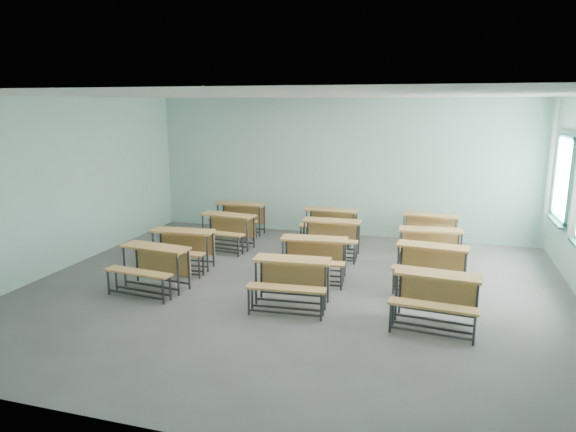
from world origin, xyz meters
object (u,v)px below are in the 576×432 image
desk_unit_r0c1 (291,276)px  desk_unit_r1c2 (431,261)px  desk_unit_r1c1 (313,252)px  desk_unit_r3c1 (330,220)px  desk_unit_r0c0 (152,262)px  desk_unit_r3c0 (239,214)px  desk_unit_r2c2 (431,243)px  desk_unit_r2c0 (226,226)px  desk_unit_r1c0 (181,244)px  desk_unit_r2c1 (331,233)px  desk_unit_r0c2 (436,292)px  desk_unit_r3c2 (430,226)px

desk_unit_r0c1 → desk_unit_r1c2: bearing=29.9°
desk_unit_r1c1 → desk_unit_r3c1: bearing=90.1°
desk_unit_r0c0 → desk_unit_r3c1: same height
desk_unit_r1c1 → desk_unit_r3c0: same height
desk_unit_r2c2 → desk_unit_r2c0: bearing=172.0°
desk_unit_r1c1 → desk_unit_r3c1: same height
desk_unit_r0c0 → desk_unit_r1c0: bearing=100.3°
desk_unit_r0c1 → desk_unit_r2c1: bearing=84.6°
desk_unit_r0c0 → desk_unit_r1c1: size_ratio=1.01×
desk_unit_r3c1 → desk_unit_r0c0: bearing=-116.0°
desk_unit_r1c1 → desk_unit_r3c0: 3.62m
desk_unit_r0c0 → desk_unit_r2c0: 2.70m
desk_unit_r2c0 → desk_unit_r2c2: bearing=4.7°
desk_unit_r0c1 → desk_unit_r2c1: (0.04, 2.80, 0.00)m
desk_unit_r2c1 → desk_unit_r2c2: bearing=-8.3°
desk_unit_r1c2 → desk_unit_r2c0: size_ratio=0.99×
desk_unit_r1c2 → desk_unit_r3c1: size_ratio=1.02×
desk_unit_r0c0 → desk_unit_r2c0: bearing=93.0°
desk_unit_r0c2 → desk_unit_r2c2: bearing=98.0°
desk_unit_r0c2 → desk_unit_r1c0: size_ratio=1.01×
desk_unit_r0c0 → desk_unit_r0c2: bearing=5.0°
desk_unit_r0c1 → desk_unit_r3c1: (-0.21, 3.89, 0.00)m
desk_unit_r2c1 → desk_unit_r3c0: (-2.47, 1.16, 0.00)m
desk_unit_r0c1 → desk_unit_r1c2: same height
desk_unit_r0c1 → desk_unit_r1c0: bearing=150.3°
desk_unit_r0c2 → desk_unit_r2c1: size_ratio=1.03×
desk_unit_r1c1 → desk_unit_r3c1: size_ratio=1.02×
desk_unit_r1c1 → desk_unit_r2c0: (-2.28, 1.41, 0.00)m
desk_unit_r0c0 → desk_unit_r1c2: size_ratio=1.01×
desk_unit_r2c2 → desk_unit_r3c2: same height
desk_unit_r0c2 → desk_unit_r2c2: size_ratio=0.99×
desk_unit_r3c2 → desk_unit_r1c1: bearing=-121.4°
desk_unit_r0c1 → desk_unit_r3c0: (-2.44, 3.96, 0.00)m
desk_unit_r0c2 → desk_unit_r1c0: same height
desk_unit_r0c2 → desk_unit_r2c0: size_ratio=0.99×
desk_unit_r3c0 → desk_unit_r3c1: bearing=0.7°
desk_unit_r0c0 → desk_unit_r3c1: (2.20, 3.87, 0.00)m
desk_unit_r1c1 → desk_unit_r3c1: 2.59m
desk_unit_r3c0 → desk_unit_r0c0: bearing=-87.2°
desk_unit_r0c2 → desk_unit_r3c2: bearing=97.8°
desk_unit_r0c1 → desk_unit_r1c1: (0.03, 1.31, 0.00)m
desk_unit_r0c0 → desk_unit_r2c1: same height
desk_unit_r1c0 → desk_unit_r3c0: 2.79m
desk_unit_r2c2 → desk_unit_r1c1: bearing=-153.3°
desk_unit_r0c1 → desk_unit_r2c2: 3.28m
desk_unit_r0c2 → desk_unit_r1c1: bearing=151.5°
desk_unit_r0c1 → desk_unit_r1c0: 2.75m
desk_unit_r0c2 → desk_unit_r1c2: (-0.10, 1.50, 0.00)m
desk_unit_r2c1 → desk_unit_r3c1: 1.12m
desk_unit_r1c1 → desk_unit_r3c0: (-2.47, 2.65, 0.00)m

